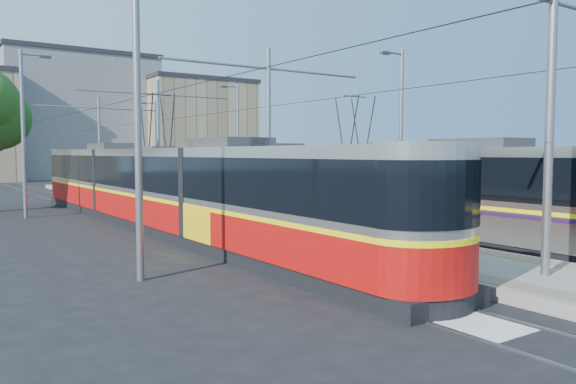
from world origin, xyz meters
TOP-DOWN VIEW (x-y plane):
  - ground at (0.00, 0.00)m, footprint 160.00×160.00m
  - platform at (0.00, 17.00)m, footprint 4.00×50.00m
  - tactile_strip_left at (-1.45, 17.00)m, footprint 0.70×50.00m
  - tactile_strip_right at (1.45, 17.00)m, footprint 0.70×50.00m
  - rails at (0.00, 17.00)m, footprint 8.71×70.00m
  - track_arrow at (-3.60, -3.00)m, footprint 1.20×5.00m
  - tram_left at (-3.60, 10.82)m, footprint 2.43×30.66m
  - tram_right at (3.60, 6.86)m, footprint 2.43×31.29m
  - catenary at (0.00, 14.15)m, footprint 9.20×70.00m
  - street_lamps at (-0.00, 21.00)m, footprint 15.18×38.22m
  - shelter at (0.65, 15.13)m, footprint 0.79×1.11m
  - building_centre at (6.00, 64.00)m, footprint 18.36×14.28m
  - building_right at (20.00, 58.00)m, footprint 14.28×10.20m

SIDE VIEW (x-z plane):
  - ground at x=0.00m, z-range 0.00..0.00m
  - track_arrow at x=-3.60m, z-range 0.00..0.01m
  - rails at x=0.00m, z-range 0.00..0.03m
  - platform at x=0.00m, z-range 0.00..0.30m
  - tactile_strip_left at x=-1.45m, z-range 0.30..0.31m
  - tactile_strip_right at x=1.45m, z-range 0.30..0.31m
  - shelter at x=0.65m, z-range 0.35..2.61m
  - tram_left at x=-3.60m, z-range -1.04..4.46m
  - tram_right at x=3.60m, z-range -0.89..4.61m
  - street_lamps at x=0.00m, z-range 0.18..8.18m
  - catenary at x=0.00m, z-range 1.02..8.02m
  - building_right at x=20.00m, z-range 0.01..12.84m
  - building_centre at x=6.00m, z-range 0.01..15.47m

